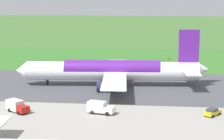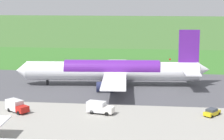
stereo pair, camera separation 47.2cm
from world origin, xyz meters
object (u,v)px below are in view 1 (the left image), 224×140
at_px(service_truck_baggage, 100,107).
at_px(traffic_cone_orange, 156,61).
at_px(airliner_main, 113,71).
at_px(service_car_followme, 212,112).
at_px(service_truck_fuel, 17,106).
at_px(no_stopping_sign, 170,61).

xyz_separation_m(service_truck_baggage, traffic_cone_orange, (-11.63, -71.07, -1.13)).
distance_m(airliner_main, service_truck_baggage, 27.67).
xyz_separation_m(service_car_followme, traffic_cone_orange, (12.12, -69.91, -0.57)).
height_order(airliner_main, service_truck_baggage, airliner_main).
bearing_deg(airliner_main, service_truck_fuel, 57.86).
distance_m(airliner_main, no_stopping_sign, 41.15).
distance_m(service_truck_baggage, no_stopping_sign, 67.10).
relative_size(service_truck_fuel, traffic_cone_orange, 10.97).
bearing_deg(service_truck_fuel, service_car_followme, -177.13).
bearing_deg(service_truck_baggage, no_stopping_sign, -104.20).
xyz_separation_m(service_car_followme, service_truck_fuel, (41.75, 2.10, 0.56)).
relative_size(no_stopping_sign, traffic_cone_orange, 4.09).
distance_m(service_truck_baggage, service_car_followme, 23.78).
bearing_deg(airliner_main, traffic_cone_orange, -105.10).
xyz_separation_m(airliner_main, service_truck_fuel, (17.87, 28.45, -2.95)).
relative_size(service_truck_fuel, no_stopping_sign, 2.68).
height_order(service_truck_baggage, service_car_followme, service_truck_baggage).
bearing_deg(airliner_main, service_truck_baggage, 90.26).
height_order(service_truck_fuel, traffic_cone_orange, service_truck_fuel).
bearing_deg(service_truck_fuel, airliner_main, -122.14).
distance_m(service_car_followme, service_truck_fuel, 41.80).
bearing_deg(service_truck_baggage, traffic_cone_orange, -99.29).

